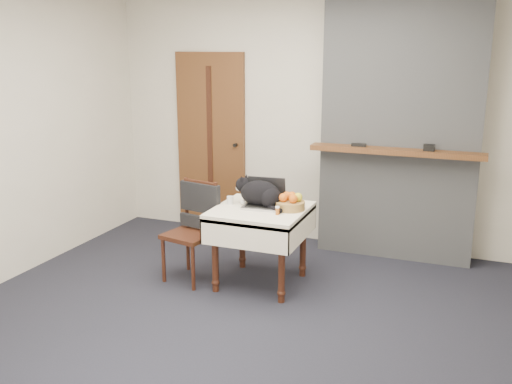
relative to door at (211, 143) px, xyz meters
The scene contains 12 objects.
ground 2.52m from the door, 58.72° to the right, with size 4.50×4.50×0.00m, color black.
room_shell 2.07m from the door, 51.56° to the right, with size 4.52×4.01×2.61m.
door is the anchor object (origin of this frame).
chimney 2.12m from the door, ahead, with size 1.62×0.48×2.60m.
side_table 1.78m from the door, 50.05° to the right, with size 0.78×0.78×0.70m.
laptop 1.71m from the door, 48.36° to the right, with size 0.36×0.31×0.25m.
cat 1.69m from the door, 49.35° to the right, with size 0.51×0.32×0.26m.
cream_jar 1.55m from the door, 58.03° to the right, with size 0.06×0.06×0.07m, color silver.
pill_bottle 1.98m from the door, 48.10° to the right, with size 0.03×0.03×0.07m.
fruit_basket 1.88m from the door, 43.03° to the right, with size 0.26×0.26×0.15m.
desk_clutter 1.81m from the door, 44.74° to the right, with size 0.13×0.01×0.01m, color black.
chair 1.54m from the door, 69.85° to the right, with size 0.48×0.47×0.90m.
Camera 1 is at (1.61, -3.78, 2.06)m, focal length 40.00 mm.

